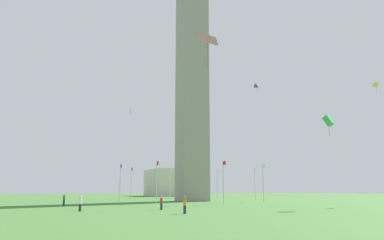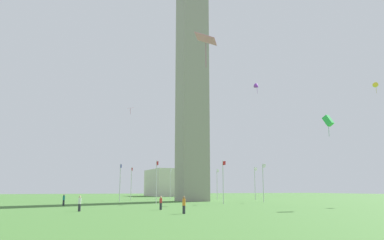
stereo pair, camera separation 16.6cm
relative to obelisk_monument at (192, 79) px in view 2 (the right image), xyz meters
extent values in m
plane|color=#3D6B2D|center=(0.00, 0.00, -25.70)|extent=(260.00, 260.00, 0.00)
cube|color=gray|center=(0.00, 0.00, -3.08)|extent=(5.65, 5.65, 45.24)
cylinder|color=silver|center=(14.71, 0.00, -22.12)|extent=(0.14, 0.14, 7.17)
cube|color=red|center=(15.26, 0.00, -18.98)|extent=(1.00, 0.03, 0.64)
cylinder|color=silver|center=(10.40, 10.40, -22.12)|extent=(0.14, 0.14, 7.17)
cube|color=white|center=(10.95, 10.40, -18.98)|extent=(1.00, 0.03, 0.64)
cylinder|color=silver|center=(0.00, 14.71, -22.12)|extent=(0.14, 0.14, 7.17)
cube|color=white|center=(0.55, 14.71, -18.98)|extent=(1.00, 0.03, 0.64)
cylinder|color=silver|center=(-10.40, 10.40, -22.12)|extent=(0.14, 0.14, 7.17)
cube|color=white|center=(-9.85, 10.40, -18.98)|extent=(1.00, 0.03, 0.64)
cylinder|color=silver|center=(-14.71, 0.00, -22.12)|extent=(0.14, 0.14, 7.17)
cube|color=white|center=(-14.16, 0.00, -18.98)|extent=(1.00, 0.03, 0.64)
cylinder|color=silver|center=(-10.40, -10.40, -22.12)|extent=(0.14, 0.14, 7.17)
cube|color=red|center=(-9.85, -10.40, -18.98)|extent=(1.00, 0.03, 0.64)
cylinder|color=silver|center=(0.00, -14.71, -22.12)|extent=(0.14, 0.14, 7.17)
cube|color=#1E2D99|center=(0.55, -14.71, -18.98)|extent=(1.00, 0.03, 0.64)
cylinder|color=silver|center=(10.40, -10.40, -22.12)|extent=(0.14, 0.14, 7.17)
cube|color=red|center=(10.95, -10.40, -18.98)|extent=(1.00, 0.03, 0.64)
cylinder|color=#2D2D38|center=(28.53, -14.81, -25.30)|extent=(0.29, 0.29, 0.80)
cylinder|color=red|center=(28.53, -14.81, -24.62)|extent=(0.32, 0.32, 0.56)
sphere|color=tan|center=(28.53, -14.81, -24.23)|extent=(0.24, 0.24, 0.24)
cylinder|color=#2D2D38|center=(12.36, -25.15, -25.30)|extent=(0.29, 0.29, 0.80)
cylinder|color=teal|center=(12.36, -25.15, -24.59)|extent=(0.32, 0.32, 0.63)
sphere|color=beige|center=(12.36, -25.15, -24.15)|extent=(0.24, 0.24, 0.24)
cylinder|color=#2D2D38|center=(28.31, -24.05, -25.30)|extent=(0.29, 0.29, 0.80)
cylinder|color=white|center=(28.31, -24.05, -24.57)|extent=(0.32, 0.32, 0.67)
sphere|color=beige|center=(28.31, -24.05, -24.12)|extent=(0.24, 0.24, 0.24)
cylinder|color=#2D2D38|center=(36.19, -14.63, -25.30)|extent=(0.29, 0.29, 0.80)
cylinder|color=orange|center=(36.19, -14.63, -24.57)|extent=(0.32, 0.32, 0.67)
sphere|color=#936B4C|center=(36.19, -14.63, -24.11)|extent=(0.24, 0.24, 0.24)
cube|color=red|center=(4.03, -13.95, -8.28)|extent=(1.15, 1.15, 0.27)
cylinder|color=maroon|center=(4.03, -13.95, -8.96)|extent=(0.04, 0.04, 1.01)
cube|color=green|center=(32.08, 7.64, -14.12)|extent=(1.59, 1.23, 1.61)
cylinder|color=#208035|center=(32.08, 7.64, -15.37)|extent=(0.04, 0.04, 1.87)
cone|color=purple|center=(10.77, 9.56, -3.49)|extent=(1.52, 1.29, 1.34)
cylinder|color=#67278E|center=(10.77, 9.56, -4.29)|extent=(0.04, 0.04, 1.20)
cone|color=yellow|center=(23.74, 26.17, -5.09)|extent=(1.63, 1.60, 1.32)
cylinder|color=#A4921C|center=(23.74, 26.17, -5.89)|extent=(0.04, 0.04, 1.19)
cube|color=pink|center=(48.46, -17.36, -12.52)|extent=(2.08, 2.05, 0.58)
cylinder|color=#A44A79|center=(48.46, -17.36, -13.76)|extent=(0.04, 0.04, 1.86)
cube|color=beige|center=(-54.63, 11.30, -21.12)|extent=(19.98, 11.52, 9.16)
camera|label=1|loc=(71.81, -27.50, -23.27)|focal=34.71mm
camera|label=2|loc=(71.87, -27.34, -23.27)|focal=34.71mm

